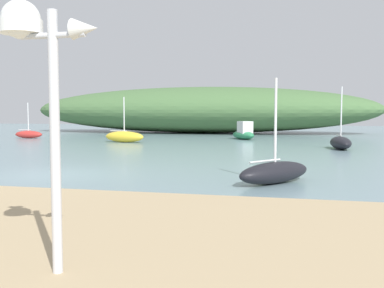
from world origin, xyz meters
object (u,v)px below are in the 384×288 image
mast_structure (35,50)px  sailboat_by_sandbar (341,143)px  sailboat_centre_water (275,172)px  sailboat_inner_mooring (29,134)px  motorboat_east_reach (244,133)px  sailboat_far_right (124,137)px

mast_structure → sailboat_by_sandbar: sailboat_by_sandbar is taller
sailboat_by_sandbar → sailboat_centre_water: (-3.16, -13.32, -0.04)m
sailboat_inner_mooring → motorboat_east_reach: (17.42, 2.44, 0.18)m
sailboat_far_right → mast_structure: bearing=-70.4°
sailboat_by_sandbar → sailboat_centre_water: size_ratio=1.15×
sailboat_centre_water → motorboat_east_reach: bearing=98.9°
sailboat_inner_mooring → sailboat_by_sandbar: 24.54m
sailboat_far_right → sailboat_centre_water: size_ratio=1.04×
motorboat_east_reach → sailboat_centre_water: sailboat_centre_water is taller
mast_structure → sailboat_far_right: bearing=109.6°
sailboat_far_right → sailboat_by_sandbar: size_ratio=0.90×
mast_structure → sailboat_centre_water: mast_structure is taller
sailboat_far_right → sailboat_centre_water: (11.21, -15.98, -0.07)m
sailboat_by_sandbar → sailboat_centre_water: sailboat_by_sandbar is taller
sailboat_far_right → sailboat_centre_water: 19.52m
sailboat_centre_water → sailboat_far_right: bearing=125.1°
sailboat_inner_mooring → sailboat_by_sandbar: (23.91, -5.52, 0.05)m
sailboat_far_right → sailboat_inner_mooring: bearing=163.3°
mast_structure → sailboat_inner_mooring: mast_structure is taller
motorboat_east_reach → sailboat_by_sandbar: sailboat_by_sandbar is taller
mast_structure → sailboat_far_right: (-8.78, 24.60, -2.45)m
mast_structure → sailboat_far_right: mast_structure is taller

